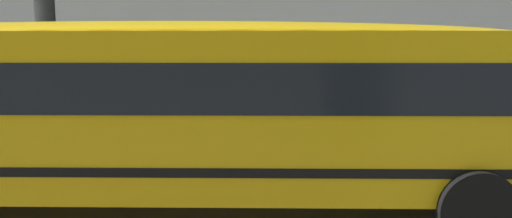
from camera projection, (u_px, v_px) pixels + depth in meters
name	position (u px, v px, depth m)	size (l,w,h in m)	color
ground_plane	(77.00, 179.00, 8.69)	(400.00, 400.00, 0.00)	#54514F
sidewalk_far	(166.00, 120.00, 15.96)	(120.00, 3.00, 0.01)	gray
lane_centreline	(77.00, 179.00, 8.69)	(110.00, 0.16, 0.01)	silver
school_bus	(145.00, 101.00, 6.77)	(12.53, 2.97, 2.79)	yellow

